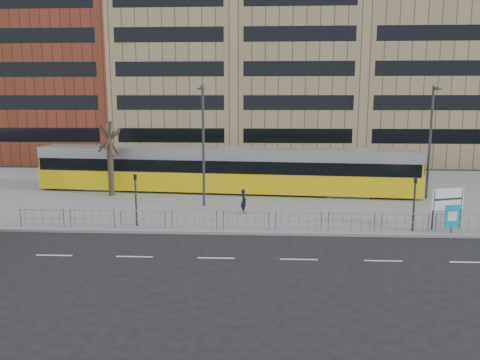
{
  "coord_description": "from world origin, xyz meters",
  "views": [
    {
      "loc": [
        0.24,
        -25.55,
        7.6
      ],
      "look_at": [
        -1.33,
        6.0,
        2.11
      ],
      "focal_mm": 35.0,
      "sensor_mm": 36.0,
      "label": 1
    }
  ],
  "objects_px": {
    "station_sign": "(448,201)",
    "traffic_light_west": "(136,193)",
    "traffic_light_east": "(414,197)",
    "bare_tree": "(108,119)",
    "tram": "(224,170)",
    "pedestrian": "(244,201)",
    "lamp_post_east": "(431,138)",
    "ad_panel": "(452,217)",
    "lamp_post_west": "(203,141)"
  },
  "relations": [
    {
      "from": "tram",
      "to": "station_sign",
      "type": "bearing_deg",
      "value": -31.59
    },
    {
      "from": "pedestrian",
      "to": "bare_tree",
      "type": "bearing_deg",
      "value": 44.67
    },
    {
      "from": "traffic_light_east",
      "to": "lamp_post_west",
      "type": "height_order",
      "value": "lamp_post_west"
    },
    {
      "from": "traffic_light_west",
      "to": "station_sign",
      "type": "bearing_deg",
      "value": 11.97
    },
    {
      "from": "ad_panel",
      "to": "bare_tree",
      "type": "distance_m",
      "value": 24.78
    },
    {
      "from": "tram",
      "to": "bare_tree",
      "type": "relative_size",
      "value": 3.79
    },
    {
      "from": "station_sign",
      "to": "pedestrian",
      "type": "height_order",
      "value": "station_sign"
    },
    {
      "from": "lamp_post_east",
      "to": "traffic_light_west",
      "type": "bearing_deg",
      "value": -156.35
    },
    {
      "from": "bare_tree",
      "to": "traffic_light_east",
      "type": "bearing_deg",
      "value": -23.89
    },
    {
      "from": "station_sign",
      "to": "ad_panel",
      "type": "bearing_deg",
      "value": -110.51
    },
    {
      "from": "ad_panel",
      "to": "bare_tree",
      "type": "xyz_separation_m",
      "value": [
        -22.41,
        9.34,
        4.96
      ]
    },
    {
      "from": "tram",
      "to": "bare_tree",
      "type": "distance_m",
      "value": 9.73
    },
    {
      "from": "lamp_post_west",
      "to": "ad_panel",
      "type": "bearing_deg",
      "value": -22.56
    },
    {
      "from": "lamp_post_west",
      "to": "tram",
      "type": "bearing_deg",
      "value": 79.04
    },
    {
      "from": "tram",
      "to": "pedestrian",
      "type": "height_order",
      "value": "tram"
    },
    {
      "from": "pedestrian",
      "to": "lamp_post_west",
      "type": "distance_m",
      "value": 5.14
    },
    {
      "from": "pedestrian",
      "to": "traffic_light_east",
      "type": "xyz_separation_m",
      "value": [
        9.82,
        -3.87,
        1.18
      ]
    },
    {
      "from": "traffic_light_west",
      "to": "lamp_post_west",
      "type": "bearing_deg",
      "value": 69.7
    },
    {
      "from": "station_sign",
      "to": "traffic_light_west",
      "type": "bearing_deg",
      "value": 163.14
    },
    {
      "from": "traffic_light_west",
      "to": "bare_tree",
      "type": "relative_size",
      "value": 0.39
    },
    {
      "from": "traffic_light_west",
      "to": "lamp_post_east",
      "type": "height_order",
      "value": "lamp_post_east"
    },
    {
      "from": "traffic_light_west",
      "to": "traffic_light_east",
      "type": "bearing_deg",
      "value": 9.94
    },
    {
      "from": "pedestrian",
      "to": "lamp_post_east",
      "type": "bearing_deg",
      "value": -88.39
    },
    {
      "from": "station_sign",
      "to": "traffic_light_west",
      "type": "relative_size",
      "value": 0.77
    },
    {
      "from": "pedestrian",
      "to": "traffic_light_west",
      "type": "relative_size",
      "value": 0.51
    },
    {
      "from": "station_sign",
      "to": "bare_tree",
      "type": "bearing_deg",
      "value": 141.87
    },
    {
      "from": "station_sign",
      "to": "bare_tree",
      "type": "distance_m",
      "value": 24.36
    },
    {
      "from": "station_sign",
      "to": "ad_panel",
      "type": "height_order",
      "value": "station_sign"
    },
    {
      "from": "tram",
      "to": "traffic_light_west",
      "type": "bearing_deg",
      "value": -107.51
    },
    {
      "from": "traffic_light_east",
      "to": "bare_tree",
      "type": "xyz_separation_m",
      "value": [
        -20.37,
        9.02,
        3.94
      ]
    },
    {
      "from": "ad_panel",
      "to": "traffic_light_west",
      "type": "xyz_separation_m",
      "value": [
        -18.09,
        0.69,
        1.02
      ]
    },
    {
      "from": "pedestrian",
      "to": "bare_tree",
      "type": "relative_size",
      "value": 0.2
    },
    {
      "from": "station_sign",
      "to": "traffic_light_west",
      "type": "distance_m",
      "value": 18.15
    },
    {
      "from": "station_sign",
      "to": "lamp_post_west",
      "type": "bearing_deg",
      "value": 143.0
    },
    {
      "from": "station_sign",
      "to": "lamp_post_east",
      "type": "relative_size",
      "value": 0.28
    },
    {
      "from": "ad_panel",
      "to": "traffic_light_east",
      "type": "xyz_separation_m",
      "value": [
        -2.04,
        0.31,
        1.02
      ]
    },
    {
      "from": "bare_tree",
      "to": "station_sign",
      "type": "bearing_deg",
      "value": -20.57
    },
    {
      "from": "bare_tree",
      "to": "traffic_light_west",
      "type": "bearing_deg",
      "value": -63.47
    },
    {
      "from": "tram",
      "to": "lamp_post_east",
      "type": "distance_m",
      "value": 15.93
    },
    {
      "from": "bare_tree",
      "to": "ad_panel",
      "type": "bearing_deg",
      "value": -22.61
    },
    {
      "from": "tram",
      "to": "bare_tree",
      "type": "bearing_deg",
      "value": -163.29
    },
    {
      "from": "traffic_light_east",
      "to": "bare_tree",
      "type": "bearing_deg",
      "value": 151.15
    },
    {
      "from": "lamp_post_west",
      "to": "bare_tree",
      "type": "height_order",
      "value": "lamp_post_west"
    },
    {
      "from": "ad_panel",
      "to": "traffic_light_east",
      "type": "distance_m",
      "value": 2.31
    },
    {
      "from": "tram",
      "to": "traffic_light_west",
      "type": "relative_size",
      "value": 9.85
    },
    {
      "from": "station_sign",
      "to": "pedestrian",
      "type": "xyz_separation_m",
      "value": [
        -11.91,
        3.27,
        -0.86
      ]
    },
    {
      "from": "traffic_light_east",
      "to": "bare_tree",
      "type": "distance_m",
      "value": 22.62
    },
    {
      "from": "station_sign",
      "to": "lamp_post_west",
      "type": "xyz_separation_m",
      "value": [
        -14.8,
        5.22,
        2.92
      ]
    },
    {
      "from": "tram",
      "to": "pedestrian",
      "type": "xyz_separation_m",
      "value": [
        1.92,
        -6.96,
        -1.0
      ]
    },
    {
      "from": "ad_panel",
      "to": "lamp_post_west",
      "type": "relative_size",
      "value": 0.19
    }
  ]
}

